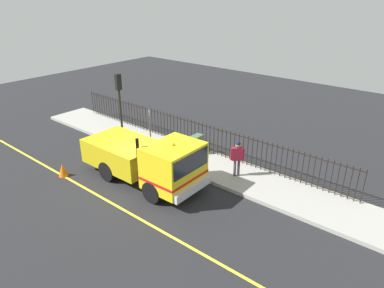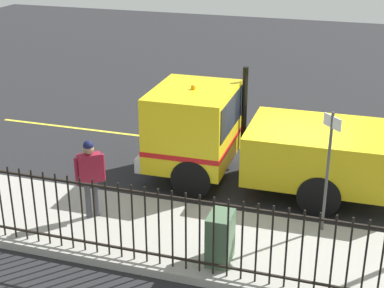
% 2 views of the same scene
% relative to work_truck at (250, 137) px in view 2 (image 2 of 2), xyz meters
% --- Properties ---
extents(ground_plane, '(46.56, 46.56, 0.00)m').
position_rel_work_truck_xyz_m(ground_plane, '(-0.06, 1.02, -1.26)').
color(ground_plane, '#232326').
rests_on(ground_plane, ground).
extents(sidewalk_slab, '(2.66, 21.16, 0.17)m').
position_rel_work_truck_xyz_m(sidewalk_slab, '(3.02, 1.02, -1.17)').
color(sidewalk_slab, '#A3A099').
rests_on(sidewalk_slab, ground).
extents(lane_marking, '(0.12, 19.05, 0.01)m').
position_rel_work_truck_xyz_m(lane_marking, '(-2.21, 1.02, -1.25)').
color(lane_marking, yellow).
rests_on(lane_marking, ground).
extents(work_truck, '(2.46, 6.14, 2.68)m').
position_rel_work_truck_xyz_m(work_truck, '(0.00, 0.00, 0.00)').
color(work_truck, yellow).
rests_on(work_truck, ground).
extents(worker_standing, '(0.49, 0.52, 1.75)m').
position_rel_work_truck_xyz_m(worker_standing, '(2.86, -2.78, -0.02)').
color(worker_standing, maroon).
rests_on(worker_standing, sidewalk_slab).
extents(iron_fence, '(0.04, 18.03, 1.56)m').
position_rel_work_truck_xyz_m(iron_fence, '(4.12, 1.02, -0.30)').
color(iron_fence, black).
rests_on(iron_fence, sidewalk_slab).
extents(utility_cabinet, '(0.63, 0.42, 0.99)m').
position_rel_work_truck_xyz_m(utility_cabinet, '(3.68, 0.26, -0.59)').
color(utility_cabinet, '#4C6B4C').
rests_on(utility_cabinet, sidewalk_slab).
extents(street_sign, '(0.38, 0.36, 2.56)m').
position_rel_work_truck_xyz_m(street_sign, '(1.94, 1.97, 0.50)').
color(street_sign, '#4C4C4C').
rests_on(street_sign, sidewalk_slab).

